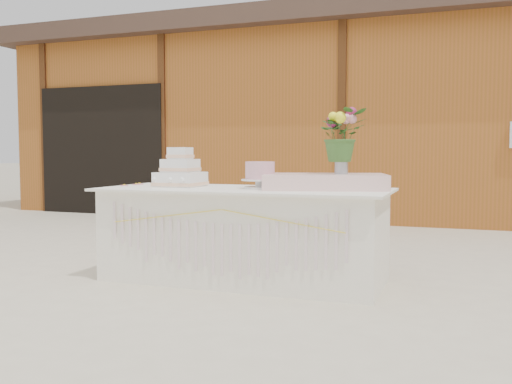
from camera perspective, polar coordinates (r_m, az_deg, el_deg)
ground at (r=4.82m, az=-1.24°, el=-8.80°), size 80.00×80.00×0.00m
barn at (r=10.53m, az=10.71°, el=7.24°), size 12.60×4.60×3.30m
cake_table at (r=4.75m, az=-1.27°, el=-4.25°), size 2.40×1.00×0.77m
wedding_cake at (r=5.01m, az=-7.57°, el=1.87°), size 0.38×0.38×0.34m
pink_cake_stand at (r=4.67m, az=0.40°, el=1.86°), size 0.31×0.31×0.22m
satin_runner at (r=4.64m, az=6.86°, el=1.04°), size 1.09×0.80×0.12m
flower_vase at (r=4.65m, az=8.53°, el=2.70°), size 0.11×0.11×0.15m
bouquet at (r=4.66m, az=8.57°, el=6.24°), size 0.50×0.49×0.43m
loose_flowers at (r=5.21m, az=-11.85°, el=0.73°), size 0.24×0.37×0.02m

